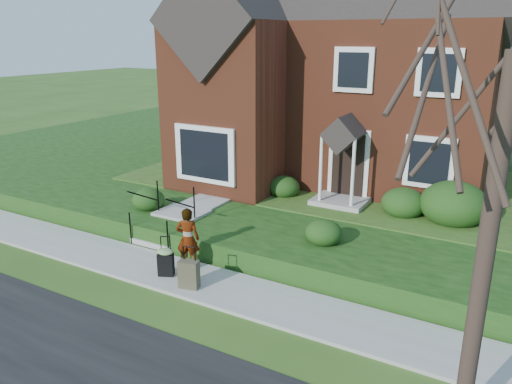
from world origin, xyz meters
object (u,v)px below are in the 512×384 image
Objects in this scene: suitcase_black at (166,261)px; suitcase_olive at (189,274)px; front_steps at (172,223)px; woman at (188,239)px.

suitcase_black is 0.87m from suitcase_olive.
suitcase_olive is at bearing -37.45° from suitcase_black.
woman reaches higher than front_steps.
woman is (1.67, -1.45, 0.39)m from front_steps.
woman reaches higher than suitcase_olive.
front_steps reaches higher than suitcase_black.
suitcase_black is (-0.24, -0.58, -0.40)m from woman.
suitcase_olive is at bearing 104.90° from woman.
suitcase_olive is at bearing -44.59° from front_steps.
front_steps is 1.29× the size of woman.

